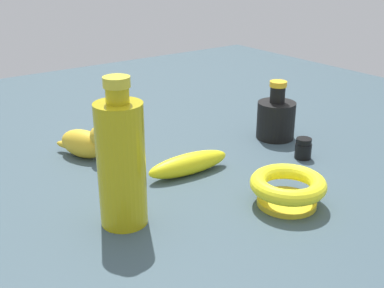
# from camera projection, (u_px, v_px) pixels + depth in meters

# --- Properties ---
(ground) EXTENTS (2.00, 2.00, 0.00)m
(ground) POSITION_uv_depth(u_px,v_px,m) (192.00, 167.00, 1.03)
(ground) COLOR #384C56
(nail_polish_jar) EXTENTS (0.04, 0.04, 0.05)m
(nail_polish_jar) POSITION_uv_depth(u_px,v_px,m) (303.00, 148.00, 1.07)
(nail_polish_jar) COLOR black
(nail_polish_jar) RESTS_ON ground
(bottle_tall) EXTENTS (0.08, 0.08, 0.25)m
(bottle_tall) POSITION_uv_depth(u_px,v_px,m) (121.00, 162.00, 0.78)
(bottle_tall) COLOR gold
(bottle_tall) RESTS_ON ground
(banana) EXTENTS (0.19, 0.06, 0.04)m
(banana) POSITION_uv_depth(u_px,v_px,m) (189.00, 164.00, 0.99)
(banana) COLOR yellow
(banana) RESTS_ON ground
(cat_figurine) EXTENTS (0.10, 0.14, 0.09)m
(cat_figurine) POSITION_uv_depth(u_px,v_px,m) (87.00, 142.00, 1.06)
(cat_figurine) COLOR gold
(cat_figurine) RESTS_ON ground
(bottle_short) EXTENTS (0.09, 0.09, 0.14)m
(bottle_short) POSITION_uv_depth(u_px,v_px,m) (276.00, 118.00, 1.17)
(bottle_short) COLOR black
(bottle_short) RESTS_ON ground
(bowl) EXTENTS (0.14, 0.14, 0.06)m
(bowl) POSITION_uv_depth(u_px,v_px,m) (288.00, 187.00, 0.87)
(bowl) COLOR gold
(bowl) RESTS_ON ground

